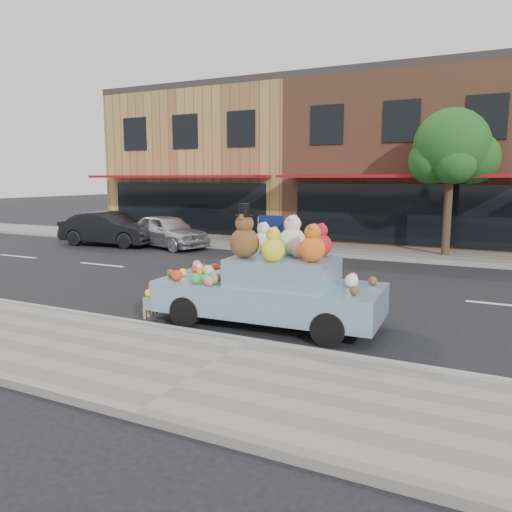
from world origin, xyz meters
The scene contains 11 objects.
ground centered at (0.00, 0.00, 0.00)m, with size 120.00×120.00×0.00m, color black.
near_sidewalk centered at (0.00, -6.50, 0.06)m, with size 60.00×3.00×0.12m, color gray.
far_sidewalk centered at (0.00, 6.50, 0.06)m, with size 60.00×3.00×0.12m, color gray.
near_kerb centered at (0.00, -5.00, 0.07)m, with size 60.00×0.12×0.13m, color gray.
far_kerb centered at (0.00, 5.00, 0.07)m, with size 60.00×0.12×0.13m, color gray.
storefront_left centered at (-10.00, 11.97, 3.64)m, with size 10.00×9.80×7.30m.
storefront_mid centered at (0.00, 11.97, 3.64)m, with size 10.00×9.80×7.30m.
street_tree centered at (2.03, 6.55, 3.69)m, with size 3.00×2.70×5.22m.
car_silver centered at (-8.53, 4.36, 0.68)m, with size 1.62×4.02×1.37m, color #B5B5BA.
car_dark centered at (-11.07, 3.79, 0.71)m, with size 1.51×4.32×1.42m, color black.
art_car centered at (-0.20, -3.73, 0.80)m, with size 4.56×1.97×2.36m.
Camera 1 is at (3.69, -12.27, 2.83)m, focal length 35.00 mm.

